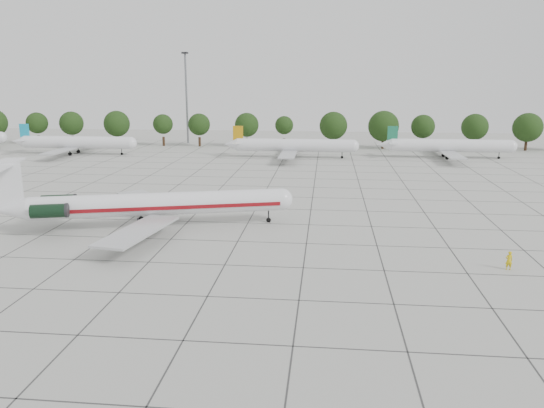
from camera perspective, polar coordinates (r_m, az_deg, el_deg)
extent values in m
plane|color=#B0B0A9|center=(61.93, -3.70, -4.04)|extent=(260.00, 260.00, 0.00)
cube|color=#383838|center=(76.20, -1.84, -0.65)|extent=(170.00, 170.00, 0.02)
cylinder|color=silver|center=(68.29, -11.98, 0.01)|extent=(30.95, 11.16, 2.87)
sphere|color=silver|center=(69.37, 1.04, 0.51)|extent=(2.87, 2.87, 2.87)
cone|color=silver|center=(71.37, -26.43, -0.55)|extent=(4.96, 3.93, 2.87)
cube|color=maroon|center=(69.76, -11.93, 0.11)|extent=(29.35, 8.21, 0.48)
cube|color=maroon|center=(66.93, -12.02, -0.46)|extent=(29.35, 8.21, 0.48)
cube|color=#B7BABC|center=(76.30, -13.36, 0.44)|extent=(11.53, 12.52, 0.26)
cube|color=#B7BABC|center=(61.17, -14.23, -2.83)|extent=(6.09, 13.53, 0.26)
cube|color=black|center=(71.82, -22.04, 0.18)|extent=(2.15, 1.60, 0.22)
cylinder|color=black|center=(72.40, -21.94, 0.29)|extent=(4.47, 2.71, 1.65)
cube|color=black|center=(68.10, -22.71, -0.57)|extent=(2.15, 1.60, 0.22)
cylinder|color=black|center=(67.52, -22.82, -0.70)|extent=(4.47, 2.71, 1.65)
cube|color=silver|center=(70.64, -26.35, 1.86)|extent=(2.75, 0.98, 5.22)
cube|color=silver|center=(70.43, -27.03, 3.78)|extent=(5.31, 10.76, 0.19)
cylinder|color=black|center=(69.61, -0.38, -1.32)|extent=(0.21, 0.21, 1.65)
cylinder|color=black|center=(69.74, -0.37, -1.74)|extent=(0.65, 0.40, 0.61)
cylinder|color=black|center=(71.11, -13.95, -1.15)|extent=(0.26, 0.26, 1.57)
cylinder|color=black|center=(71.28, -13.91, -1.70)|extent=(0.98, 0.74, 0.87)
cylinder|color=black|center=(66.75, -14.21, -2.12)|extent=(0.26, 0.26, 1.57)
cylinder|color=black|center=(66.93, -14.18, -2.70)|extent=(0.98, 0.74, 0.87)
imported|color=gold|center=(57.68, 24.13, -5.57)|extent=(0.73, 0.51, 1.92)
cylinder|color=silver|center=(139.73, -20.22, 6.25)|extent=(27.20, 3.00, 3.00)
cube|color=#B7BABC|center=(140.31, -20.55, 5.76)|extent=(3.50, 27.20, 0.25)
cube|color=#0D8FB5|center=(145.86, -25.09, 7.12)|extent=(2.40, 0.25, 3.60)
cylinder|color=black|center=(142.44, -20.11, 5.33)|extent=(0.80, 0.45, 0.80)
cylinder|color=black|center=(138.54, -20.90, 5.05)|extent=(0.80, 0.45, 0.80)
cylinder|color=silver|center=(125.65, 2.43, 6.34)|extent=(27.20, 3.00, 3.00)
cube|color=#B7BABC|center=(125.87, 1.97, 5.81)|extent=(3.50, 27.20, 0.25)
cube|color=#B8810A|center=(126.87, -3.68, 7.58)|extent=(2.40, 0.25, 3.60)
cylinder|color=black|center=(128.23, 2.04, 5.32)|extent=(0.80, 0.45, 0.80)
cylinder|color=black|center=(123.89, 1.90, 5.03)|extent=(0.80, 0.45, 0.80)
cylinder|color=silver|center=(131.74, 18.63, 5.98)|extent=(27.20, 3.00, 3.00)
cube|color=#B7BABC|center=(131.67, 18.17, 5.49)|extent=(3.50, 27.20, 0.25)
cube|color=#166746|center=(129.17, 12.85, 7.38)|extent=(2.40, 0.25, 3.60)
cylinder|color=black|center=(133.98, 17.93, 5.03)|extent=(0.80, 0.45, 0.80)
cylinder|color=black|center=(129.73, 18.32, 4.74)|extent=(0.80, 0.45, 0.80)
cylinder|color=#332114|center=(165.78, -23.80, 6.34)|extent=(0.70, 0.70, 2.50)
sphere|color=black|center=(165.35, -23.96, 7.97)|extent=(5.94, 5.94, 5.94)
cylinder|color=#332114|center=(161.00, -20.62, 6.44)|extent=(0.70, 0.70, 2.50)
sphere|color=black|center=(160.56, -20.76, 8.12)|extent=(6.57, 6.57, 6.57)
cylinder|color=#332114|center=(155.59, -16.24, 6.55)|extent=(0.70, 0.70, 2.50)
sphere|color=black|center=(155.13, -16.36, 8.29)|extent=(7.15, 7.15, 7.15)
cylinder|color=#332114|center=(151.14, -11.57, 6.62)|extent=(0.70, 0.70, 2.50)
sphere|color=black|center=(150.67, -11.65, 8.42)|extent=(5.43, 5.43, 5.43)
cylinder|color=#332114|center=(148.42, -7.79, 6.65)|extent=(0.70, 0.70, 2.50)
sphere|color=black|center=(147.94, -7.85, 8.48)|extent=(5.99, 5.99, 5.99)
cylinder|color=#332114|center=(145.88, -2.71, 6.64)|extent=(0.70, 0.70, 2.50)
sphere|color=black|center=(145.39, -2.73, 8.50)|extent=(6.50, 6.50, 6.50)
cylinder|color=#332114|center=(144.71, 1.31, 6.60)|extent=(0.70, 0.70, 2.50)
sphere|color=black|center=(144.22, 1.32, 8.47)|extent=(4.93, 4.93, 4.93)
cylinder|color=#332114|center=(144.26, 6.57, 6.49)|extent=(0.70, 0.70, 2.50)
sphere|color=black|center=(143.77, 6.62, 8.37)|extent=(7.40, 7.40, 7.40)
cylinder|color=#332114|center=(145.01, 11.82, 6.33)|extent=(0.70, 0.70, 2.50)
sphere|color=black|center=(144.52, 11.91, 8.20)|extent=(8.08, 8.08, 8.08)
cylinder|color=#332114|center=(146.41, 15.81, 6.17)|extent=(0.70, 0.70, 2.50)
sphere|color=black|center=(145.92, 15.93, 8.02)|extent=(6.17, 6.17, 6.17)
cylinder|color=#332114|center=(149.23, 20.83, 5.93)|extent=(0.70, 0.70, 2.50)
sphere|color=black|center=(148.75, 20.98, 7.75)|extent=(6.82, 6.82, 6.82)
cylinder|color=#332114|center=(153.14, 25.62, 5.66)|extent=(0.70, 0.70, 2.50)
sphere|color=black|center=(152.67, 25.80, 7.43)|extent=(7.44, 7.44, 7.44)
cylinder|color=slate|center=(155.57, -9.18, 11.07)|extent=(0.56, 0.56, 25.00)
cube|color=black|center=(155.59, -9.36, 15.75)|extent=(1.60, 1.60, 0.50)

